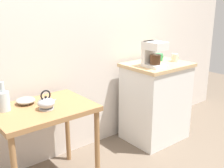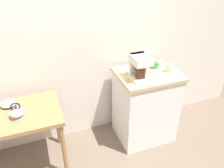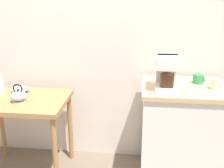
# 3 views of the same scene
# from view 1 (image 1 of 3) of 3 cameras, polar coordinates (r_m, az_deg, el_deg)

# --- Properties ---
(ground_plane) EXTENTS (8.00, 8.00, 0.00)m
(ground_plane) POSITION_cam_1_polar(r_m,az_deg,el_deg) (2.96, -0.98, -14.91)
(ground_plane) COLOR #6B5B4C
(back_wall) EXTENTS (4.40, 0.10, 2.80)m
(back_wall) POSITION_cam_1_polar(r_m,az_deg,el_deg) (2.91, -4.66, 13.72)
(back_wall) COLOR silver
(back_wall) RESTS_ON ground_plane
(wooden_table) EXTENTS (0.78, 0.58, 0.73)m
(wooden_table) POSITION_cam_1_polar(r_m,az_deg,el_deg) (2.35, -13.75, -6.91)
(wooden_table) COLOR #9E7044
(wooden_table) RESTS_ON ground_plane
(kitchen_counter) EXTENTS (0.68, 0.55, 0.89)m
(kitchen_counter) POSITION_cam_1_polar(r_m,az_deg,el_deg) (3.22, 8.82, -3.52)
(kitchen_counter) COLOR white
(kitchen_counter) RESTS_ON ground_plane
(bowl_stoneware) EXTENTS (0.16, 0.16, 0.05)m
(bowl_stoneware) POSITION_cam_1_polar(r_m,az_deg,el_deg) (2.41, -17.17, -3.23)
(bowl_stoneware) COLOR #9E998C
(bowl_stoneware) RESTS_ON wooden_table
(teakettle) EXTENTS (0.16, 0.13, 0.16)m
(teakettle) POSITION_cam_1_polar(r_m,az_deg,el_deg) (2.25, -13.21, -3.78)
(teakettle) COLOR #B2B5BA
(teakettle) RESTS_ON wooden_table
(glass_carafe_vase) EXTENTS (0.09, 0.09, 0.23)m
(glass_carafe_vase) POSITION_cam_1_polar(r_m,az_deg,el_deg) (2.31, -21.19, -3.16)
(glass_carafe_vase) COLOR silver
(glass_carafe_vase) RESTS_ON wooden_table
(coffee_maker) EXTENTS (0.18, 0.22, 0.26)m
(coffee_maker) POSITION_cam_1_polar(r_m,az_deg,el_deg) (2.91, 8.36, 6.26)
(coffee_maker) COLOR white
(coffee_maker) RESTS_ON kitchen_counter
(mug_small_cream) EXTENTS (0.08, 0.07, 0.09)m
(mug_small_cream) POSITION_cam_1_polar(r_m,az_deg,el_deg) (3.23, 12.68, 5.27)
(mug_small_cream) COLOR beige
(mug_small_cream) RESTS_ON kitchen_counter
(mug_tall_green) EXTENTS (0.09, 0.09, 0.08)m
(mug_tall_green) POSITION_cam_1_polar(r_m,az_deg,el_deg) (3.24, 9.54, 5.41)
(mug_tall_green) COLOR #338C4C
(mug_tall_green) RESTS_ON kitchen_counter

